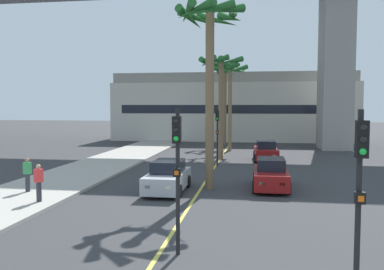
{
  "coord_description": "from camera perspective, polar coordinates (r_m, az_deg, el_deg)",
  "views": [
    {
      "loc": [
        2.68,
        -3.72,
        4.27
      ],
      "look_at": [
        0.0,
        14.0,
        2.99
      ],
      "focal_mm": 38.44,
      "sensor_mm": 36.0,
      "label": 1
    }
  ],
  "objects": [
    {
      "name": "sidewalk_left",
      "position": [
        22.82,
        -19.63,
        -6.76
      ],
      "size": [
        4.8,
        80.0,
        0.15
      ],
      "primitive_type": "cube",
      "color": "#ADA89E",
      "rests_on": "ground"
    },
    {
      "name": "lane_stripe_center",
      "position": [
        28.18,
        3.05,
        -4.65
      ],
      "size": [
        0.14,
        56.0,
        0.01
      ],
      "primitive_type": "cube",
      "color": "#DBCC4C",
      "rests_on": "ground"
    },
    {
      "name": "pier_building_backdrop",
      "position": [
        52.19,
        5.67,
        3.82
      ],
      "size": [
        29.41,
        8.04,
        8.25
      ],
      "color": "beige",
      "rests_on": "ground"
    },
    {
      "name": "car_queue_front",
      "position": [
        21.67,
        10.88,
        -5.43
      ],
      "size": [
        1.87,
        4.12,
        1.56
      ],
      "color": "maroon",
      "rests_on": "ground"
    },
    {
      "name": "car_queue_second",
      "position": [
        32.45,
        10.21,
        -2.28
      ],
      "size": [
        1.95,
        4.16,
        1.56
      ],
      "color": "maroon",
      "rests_on": "ground"
    },
    {
      "name": "car_queue_third",
      "position": [
        20.54,
        -3.4,
        -5.89
      ],
      "size": [
        1.85,
        4.11,
        1.56
      ],
      "color": "#B7BABF",
      "rests_on": "ground"
    },
    {
      "name": "traffic_light_median_near",
      "position": [
        11.59,
        -2.06,
        -3.64
      ],
      "size": [
        0.24,
        0.37,
        4.2
      ],
      "color": "black",
      "rests_on": "ground"
    },
    {
      "name": "traffic_light_right_far_corner",
      "position": [
        9.09,
        22.26,
        -6.08
      ],
      "size": [
        0.24,
        0.37,
        4.2
      ],
      "color": "black",
      "rests_on": "ground"
    },
    {
      "name": "traffic_light_median_far",
      "position": [
        29.13,
        3.53,
        1.0
      ],
      "size": [
        0.24,
        0.37,
        4.2
      ],
      "color": "black",
      "rests_on": "ground"
    },
    {
      "name": "palm_tree_near_median",
      "position": [
        33.0,
        4.0,
        8.24
      ],
      "size": [
        3.64,
        3.65,
        8.25
      ],
      "color": "brown",
      "rests_on": "ground"
    },
    {
      "name": "palm_tree_mid_median",
      "position": [
        39.22,
        5.29,
        7.67
      ],
      "size": [
        3.48,
        3.62,
        8.2
      ],
      "color": "brown",
      "rests_on": "ground"
    },
    {
      "name": "palm_tree_far_median",
      "position": [
        21.15,
        2.48,
        13.03
      ],
      "size": [
        3.59,
        3.62,
        9.4
      ],
      "color": "brown",
      "rests_on": "ground"
    },
    {
      "name": "palm_tree_farthest_median",
      "position": [
        45.71,
        4.53,
        7.63
      ],
      "size": [
        3.47,
        3.48,
        9.07
      ],
      "color": "brown",
      "rests_on": "ground"
    },
    {
      "name": "pedestrian_near_crosswalk",
      "position": [
        21.33,
        -21.86,
        -5.05
      ],
      "size": [
        0.34,
        0.22,
        1.62
      ],
      "color": "#2D2D38",
      "rests_on": "sidewalk_left"
    },
    {
      "name": "pedestrian_mid_block",
      "position": [
        18.94,
        -20.5,
        -6.14
      ],
      "size": [
        0.34,
        0.22,
        1.62
      ],
      "color": "#2D2D38",
      "rests_on": "sidewalk_left"
    }
  ]
}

